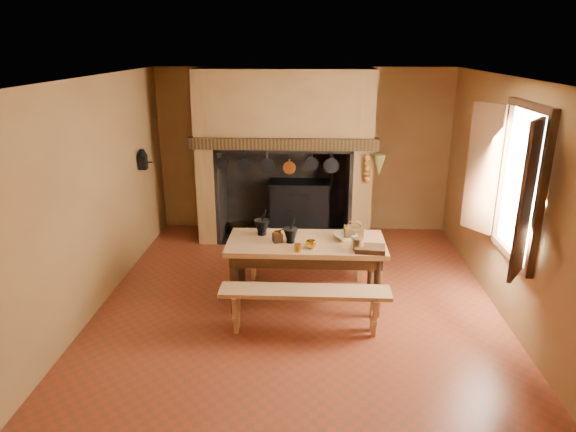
% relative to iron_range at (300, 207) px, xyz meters
% --- Properties ---
extents(floor, '(5.50, 5.50, 0.00)m').
position_rel_iron_range_xyz_m(floor, '(0.04, -2.45, -0.48)').
color(floor, maroon).
rests_on(floor, ground).
extents(ceiling, '(5.50, 5.50, 0.00)m').
position_rel_iron_range_xyz_m(ceiling, '(0.04, -2.45, 2.32)').
color(ceiling, silver).
rests_on(ceiling, back_wall).
extents(back_wall, '(5.00, 0.02, 2.80)m').
position_rel_iron_range_xyz_m(back_wall, '(0.04, 0.30, 0.92)').
color(back_wall, olive).
rests_on(back_wall, floor).
extents(wall_left, '(0.02, 5.50, 2.80)m').
position_rel_iron_range_xyz_m(wall_left, '(-2.46, -2.45, 0.92)').
color(wall_left, olive).
rests_on(wall_left, floor).
extents(wall_right, '(0.02, 5.50, 2.80)m').
position_rel_iron_range_xyz_m(wall_right, '(2.54, -2.45, 0.92)').
color(wall_right, olive).
rests_on(wall_right, floor).
extents(wall_front, '(5.00, 0.02, 2.80)m').
position_rel_iron_range_xyz_m(wall_front, '(0.04, -5.20, 0.92)').
color(wall_front, olive).
rests_on(wall_front, floor).
extents(chimney_breast, '(2.95, 0.96, 2.80)m').
position_rel_iron_range_xyz_m(chimney_breast, '(-0.26, -0.14, 1.33)').
color(chimney_breast, olive).
rests_on(chimney_breast, floor).
extents(iron_range, '(1.12, 0.55, 1.60)m').
position_rel_iron_range_xyz_m(iron_range, '(0.00, 0.00, 0.00)').
color(iron_range, black).
rests_on(iron_range, floor).
extents(hearth_pans, '(0.51, 0.62, 0.20)m').
position_rel_iron_range_xyz_m(hearth_pans, '(-1.01, -0.23, -0.39)').
color(hearth_pans, '#B58A29').
rests_on(hearth_pans, floor).
extents(hanging_pans, '(1.92, 0.29, 0.27)m').
position_rel_iron_range_xyz_m(hanging_pans, '(-0.30, -0.64, 0.88)').
color(hanging_pans, black).
rests_on(hanging_pans, chimney_breast).
extents(onion_string, '(0.12, 0.10, 0.46)m').
position_rel_iron_range_xyz_m(onion_string, '(1.04, -0.66, 0.85)').
color(onion_string, '#92511B').
rests_on(onion_string, chimney_breast).
extents(herb_bunch, '(0.20, 0.20, 0.35)m').
position_rel_iron_range_xyz_m(herb_bunch, '(1.22, -0.66, 0.90)').
color(herb_bunch, olive).
rests_on(herb_bunch, chimney_breast).
extents(window, '(0.39, 1.75, 1.76)m').
position_rel_iron_range_xyz_m(window, '(2.39, -2.85, 1.22)').
color(window, white).
rests_on(window, wall_right).
extents(wall_coffee_mill, '(0.23, 0.16, 0.31)m').
position_rel_iron_range_xyz_m(wall_coffee_mill, '(-2.38, -0.90, 1.03)').
color(wall_coffee_mill, black).
rests_on(wall_coffee_mill, wall_left).
extents(work_table, '(1.95, 0.87, 0.84)m').
position_rel_iron_range_xyz_m(work_table, '(0.13, -2.52, 0.23)').
color(work_table, tan).
rests_on(work_table, floor).
extents(bench_front, '(1.92, 0.34, 0.54)m').
position_rel_iron_range_xyz_m(bench_front, '(0.13, -3.24, -0.08)').
color(bench_front, tan).
rests_on(bench_front, floor).
extents(bench_back, '(1.83, 0.32, 0.51)m').
position_rel_iron_range_xyz_m(bench_back, '(0.13, -1.83, -0.10)').
color(bench_back, tan).
rests_on(bench_back, floor).
extents(mortar_large, '(0.19, 0.19, 0.33)m').
position_rel_iron_range_xyz_m(mortar_large, '(-0.43, -2.31, 0.47)').
color(mortar_large, black).
rests_on(mortar_large, work_table).
extents(mortar_small, '(0.18, 0.18, 0.31)m').
position_rel_iron_range_xyz_m(mortar_small, '(-0.06, -2.57, 0.46)').
color(mortar_small, black).
rests_on(mortar_small, work_table).
extents(coffee_grinder, '(0.16, 0.14, 0.17)m').
position_rel_iron_range_xyz_m(coffee_grinder, '(-0.22, -2.56, 0.43)').
color(coffee_grinder, '#341C10').
rests_on(coffee_grinder, work_table).
extents(brass_mug_a, '(0.10, 0.10, 0.09)m').
position_rel_iron_range_xyz_m(brass_mug_a, '(0.04, -2.86, 0.41)').
color(brass_mug_a, '#B58A29').
rests_on(brass_mug_a, work_table).
extents(brass_mug_b, '(0.09, 0.09, 0.08)m').
position_rel_iron_range_xyz_m(brass_mug_b, '(0.62, -2.26, 0.40)').
color(brass_mug_b, '#B58A29').
rests_on(brass_mug_b, work_table).
extents(mixing_bowl, '(0.37, 0.37, 0.07)m').
position_rel_iron_range_xyz_m(mixing_bowl, '(0.62, -2.43, 0.39)').
color(mixing_bowl, beige).
rests_on(mixing_bowl, work_table).
extents(stoneware_crock, '(0.13, 0.13, 0.15)m').
position_rel_iron_range_xyz_m(stoneware_crock, '(0.75, -2.79, 0.44)').
color(stoneware_crock, '#4F361D').
rests_on(stoneware_crock, work_table).
extents(glass_jar, '(0.09, 0.09, 0.12)m').
position_rel_iron_range_xyz_m(glass_jar, '(0.71, -2.65, 0.42)').
color(glass_jar, beige).
rests_on(glass_jar, work_table).
extents(wicker_basket, '(0.24, 0.18, 0.22)m').
position_rel_iron_range_xyz_m(wicker_basket, '(0.73, -2.33, 0.43)').
color(wicker_basket, '#472715').
rests_on(wicker_basket, work_table).
extents(wooden_tray, '(0.37, 0.28, 0.06)m').
position_rel_iron_range_xyz_m(wooden_tray, '(0.89, -2.81, 0.39)').
color(wooden_tray, '#341C10').
rests_on(wooden_tray, work_table).
extents(brass_cup, '(0.13, 0.13, 0.10)m').
position_rel_iron_range_xyz_m(brass_cup, '(0.19, -2.74, 0.41)').
color(brass_cup, '#B58A29').
rests_on(brass_cup, work_table).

